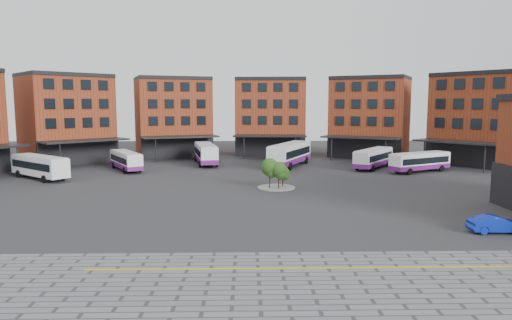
{
  "coord_description": "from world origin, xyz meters",
  "views": [
    {
      "loc": [
        -1.44,
        -39.91,
        9.69
      ],
      "look_at": [
        -0.47,
        6.15,
        4.0
      ],
      "focal_mm": 32.0,
      "sensor_mm": 36.0,
      "label": 1
    }
  ],
  "objects_px": {
    "bus_a": "(39,165)",
    "blue_car": "(496,224)",
    "bus_e": "(373,158)",
    "bus_b": "(126,160)",
    "bus_d": "(290,154)",
    "bus_f": "(420,162)",
    "tree_island": "(276,172)",
    "bus_c": "(206,153)"
  },
  "relations": [
    {
      "from": "bus_a",
      "to": "blue_car",
      "type": "xyz_separation_m",
      "value": [
        45.64,
        -25.86,
        -1.13
      ]
    },
    {
      "from": "bus_e",
      "to": "bus_b",
      "type": "bearing_deg",
      "value": -142.11
    },
    {
      "from": "bus_d",
      "to": "bus_f",
      "type": "xyz_separation_m",
      "value": [
        17.97,
        -6.57,
        -0.41
      ]
    },
    {
      "from": "tree_island",
      "to": "bus_f",
      "type": "height_order",
      "value": "tree_island"
    },
    {
      "from": "bus_f",
      "to": "bus_d",
      "type": "bearing_deg",
      "value": -137.47
    },
    {
      "from": "bus_d",
      "to": "blue_car",
      "type": "xyz_separation_m",
      "value": [
        12.05,
        -37.27,
        -1.28
      ]
    },
    {
      "from": "bus_c",
      "to": "bus_e",
      "type": "bearing_deg",
      "value": -23.27
    },
    {
      "from": "bus_d",
      "to": "bus_f",
      "type": "distance_m",
      "value": 19.13
    },
    {
      "from": "tree_island",
      "to": "bus_f",
      "type": "bearing_deg",
      "value": 30.17
    },
    {
      "from": "bus_e",
      "to": "blue_car",
      "type": "distance_m",
      "value": 34.68
    },
    {
      "from": "bus_c",
      "to": "bus_e",
      "type": "distance_m",
      "value": 26.32
    },
    {
      "from": "tree_island",
      "to": "bus_d",
      "type": "relative_size",
      "value": 0.35
    },
    {
      "from": "bus_a",
      "to": "bus_e",
      "type": "bearing_deg",
      "value": -39.91
    },
    {
      "from": "bus_a",
      "to": "bus_e",
      "type": "height_order",
      "value": "bus_a"
    },
    {
      "from": "bus_a",
      "to": "bus_b",
      "type": "height_order",
      "value": "bus_a"
    },
    {
      "from": "bus_e",
      "to": "bus_a",
      "type": "bearing_deg",
      "value": -133.22
    },
    {
      "from": "bus_b",
      "to": "blue_car",
      "type": "relative_size",
      "value": 2.39
    },
    {
      "from": "blue_car",
      "to": "bus_f",
      "type": "bearing_deg",
      "value": -11.47
    },
    {
      "from": "bus_c",
      "to": "blue_car",
      "type": "xyz_separation_m",
      "value": [
        25.41,
        -40.1,
        -1.11
      ]
    },
    {
      "from": "bus_f",
      "to": "tree_island",
      "type": "bearing_deg",
      "value": -87.22
    },
    {
      "from": "bus_b",
      "to": "bus_d",
      "type": "distance_m",
      "value": 24.74
    },
    {
      "from": "bus_a",
      "to": "bus_f",
      "type": "xyz_separation_m",
      "value": [
        51.56,
        4.84,
        -0.26
      ]
    },
    {
      "from": "tree_island",
      "to": "bus_a",
      "type": "bearing_deg",
      "value": 165.9
    },
    {
      "from": "bus_b",
      "to": "bus_c",
      "type": "height_order",
      "value": "bus_c"
    },
    {
      "from": "blue_car",
      "to": "tree_island",
      "type": "bearing_deg",
      "value": 39.65
    },
    {
      "from": "bus_d",
      "to": "bus_e",
      "type": "distance_m",
      "value": 12.67
    },
    {
      "from": "bus_b",
      "to": "bus_f",
      "type": "relative_size",
      "value": 0.96
    },
    {
      "from": "bus_a",
      "to": "bus_c",
      "type": "bearing_deg",
      "value": -15.61
    },
    {
      "from": "tree_island",
      "to": "bus_f",
      "type": "xyz_separation_m",
      "value": [
        21.37,
        12.42,
        -0.44
      ]
    },
    {
      "from": "bus_b",
      "to": "bus_e",
      "type": "height_order",
      "value": "bus_e"
    },
    {
      "from": "bus_d",
      "to": "blue_car",
      "type": "distance_m",
      "value": 39.19
    },
    {
      "from": "bus_e",
      "to": "blue_car",
      "type": "height_order",
      "value": "bus_e"
    },
    {
      "from": "bus_b",
      "to": "bus_a",
      "type": "bearing_deg",
      "value": -170.27
    },
    {
      "from": "blue_car",
      "to": "bus_b",
      "type": "bearing_deg",
      "value": 46.96
    },
    {
      "from": "bus_b",
      "to": "bus_c",
      "type": "relative_size",
      "value": 0.81
    },
    {
      "from": "tree_island",
      "to": "blue_car",
      "type": "height_order",
      "value": "tree_island"
    },
    {
      "from": "bus_a",
      "to": "bus_b",
      "type": "xyz_separation_m",
      "value": [
        9.15,
        7.55,
        -0.3
      ]
    },
    {
      "from": "bus_a",
      "to": "bus_c",
      "type": "xyz_separation_m",
      "value": [
        20.23,
        14.25,
        -0.02
      ]
    },
    {
      "from": "bus_f",
      "to": "bus_a",
      "type": "bearing_deg",
      "value": -112.02
    },
    {
      "from": "bus_d",
      "to": "tree_island",
      "type": "bearing_deg",
      "value": -75.67
    },
    {
      "from": "bus_a",
      "to": "blue_car",
      "type": "relative_size",
      "value": 2.45
    },
    {
      "from": "tree_island",
      "to": "bus_d",
      "type": "height_order",
      "value": "bus_d"
    }
  ]
}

